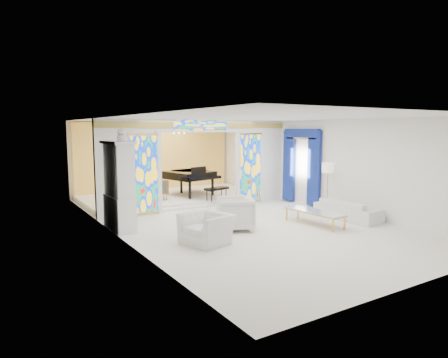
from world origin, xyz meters
TOP-DOWN VIEW (x-y plane):
  - floor at (0.00, 0.00)m, footprint 12.00×12.00m
  - ceiling at (0.00, 0.00)m, footprint 7.00×12.00m
  - wall_back at (0.00, 6.00)m, footprint 7.00×0.02m
  - wall_front at (0.00, -6.00)m, footprint 7.00×0.02m
  - wall_left at (-3.50, 0.00)m, footprint 0.02×12.00m
  - wall_right at (3.50, 0.00)m, footprint 0.02×12.00m
  - partition_wall at (0.00, 2.00)m, footprint 7.00×0.22m
  - stained_glass_left at (-2.03, 1.89)m, footprint 0.90×0.04m
  - stained_glass_right at (2.03, 1.89)m, footprint 0.90×0.04m
  - stained_glass_transom at (0.00, 1.89)m, footprint 2.00×0.04m
  - alcove_platform at (0.00, 4.10)m, footprint 6.80×3.80m
  - gold_curtain_back at (0.00, 5.88)m, footprint 6.70×0.10m
  - chandelier at (0.20, 4.00)m, footprint 0.48×0.48m
  - blue_drapes at (3.40, 0.70)m, footprint 0.14×1.85m
  - china_cabinet at (-3.22, 0.60)m, footprint 0.56×1.46m
  - armchair_left at (-1.90, -1.84)m, footprint 1.20×1.30m
  - armchair_right at (-0.61, -1.12)m, footprint 1.29×1.27m
  - sofa at (2.95, -1.85)m, footprint 0.91×2.06m
  - side_table at (-1.46, -1.09)m, footprint 0.45×0.45m
  - vase at (-1.46, -1.09)m, footprint 0.16×0.16m
  - coffee_table at (1.58, -1.86)m, footprint 0.68×1.87m
  - floor_lamp at (3.20, -0.77)m, footprint 0.42×0.42m
  - grand_piano at (0.55, 3.80)m, footprint 1.99×3.06m
  - tv_console at (-0.97, 3.28)m, footprint 0.64×0.46m

SIDE VIEW (x-z plane):
  - floor at x=0.00m, z-range 0.00..0.00m
  - alcove_platform at x=0.00m, z-range 0.00..0.18m
  - sofa at x=2.95m, z-range 0.00..0.59m
  - side_table at x=-1.46m, z-range 0.08..0.63m
  - armchair_left at x=-1.90m, z-range 0.00..0.71m
  - coffee_table at x=1.58m, z-range 0.17..0.58m
  - armchair_right at x=-0.61m, z-range 0.00..0.88m
  - vase at x=-1.46m, z-range 0.54..0.71m
  - tv_console at x=-0.97m, z-range 0.29..1.00m
  - grand_piano at x=0.55m, z-range 0.38..1.50m
  - china_cabinet at x=-3.22m, z-range -0.19..2.53m
  - stained_glass_left at x=-2.03m, z-range 0.10..2.50m
  - stained_glass_right at x=2.03m, z-range 0.10..2.50m
  - floor_lamp at x=3.20m, z-range 0.57..2.18m
  - wall_back at x=0.00m, z-range 0.00..3.00m
  - wall_front at x=0.00m, z-range 0.00..3.00m
  - wall_left at x=-3.50m, z-range 0.00..3.00m
  - wall_right at x=3.50m, z-range 0.00..3.00m
  - gold_curtain_back at x=0.00m, z-range 0.05..2.95m
  - blue_drapes at x=3.40m, z-range 0.25..2.90m
  - partition_wall at x=0.00m, z-range 0.15..3.15m
  - chandelier at x=0.20m, z-range 2.40..2.70m
  - stained_glass_transom at x=0.00m, z-range 2.65..2.99m
  - ceiling at x=0.00m, z-range 2.99..3.01m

